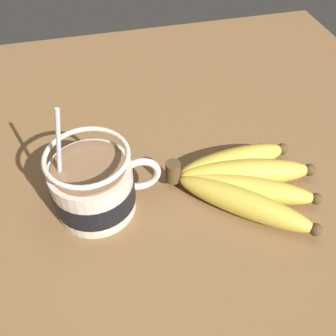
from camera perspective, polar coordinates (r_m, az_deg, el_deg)
The scene contains 3 objects.
table at distance 50.88cm, azimuth -1.89°, elevation -5.14°, with size 92.74×92.74×2.72cm.
coffee_mug at distance 46.61cm, azimuth -11.21°, elevation -2.61°, with size 13.55×10.12×16.15cm.
banana_bunch at distance 50.04cm, azimuth 11.26°, elevation -1.87°, with size 19.96×16.60×4.23cm.
Camera 1 is at (-5.82, -30.86, 41.40)cm, focal length 40.00 mm.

